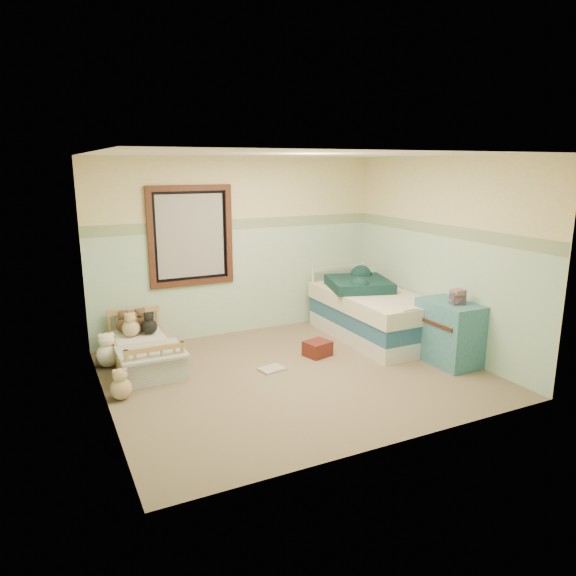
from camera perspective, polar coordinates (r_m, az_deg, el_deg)
name	(u,v)px	position (r m, az deg, el deg)	size (l,w,h in m)	color
floor	(296,374)	(6.24, 0.84, -9.35)	(4.20, 3.60, 0.02)	brown
ceiling	(296,153)	(5.76, 0.92, 14.46)	(4.20, 3.60, 0.02)	silver
wall_back	(239,247)	(7.50, -5.37, 4.48)	(4.20, 0.04, 2.50)	#D1BF8B
wall_front	(395,308)	(4.39, 11.57, -2.09)	(4.20, 0.04, 2.50)	#D1BF8B
wall_left	(99,288)	(5.29, -19.87, 0.00)	(0.04, 3.60, 2.50)	#D1BF8B
wall_right	(441,255)	(7.06, 16.29, 3.45)	(0.04, 3.60, 2.50)	#D1BF8B
wainscot_mint	(240,281)	(7.58, -5.24, 0.72)	(4.20, 0.01, 1.50)	#A2C6AE
border_strip	(239,224)	(7.44, -5.38, 6.93)	(4.20, 0.01, 0.15)	#496A48
window_frame	(191,236)	(7.22, -10.51, 5.57)	(1.16, 0.06, 1.36)	black
window_blinds	(191,236)	(7.23, -10.53, 5.58)	(0.92, 0.01, 1.12)	#B6B5AD
toddler_bed_frame	(145,358)	(6.69, -15.30, -7.36)	(0.67, 1.35, 0.17)	tan
toddler_mattress	(144,347)	(6.64, -15.38, -6.18)	(0.62, 1.29, 0.12)	beige
patchwork_quilt	(151,352)	(6.23, -14.68, -6.72)	(0.73, 0.67, 0.03)	#6E87B0
plush_bed_brown	(124,325)	(7.04, -17.43, -3.84)	(0.20, 0.20, 0.20)	brown
plush_bed_white	(140,323)	(7.07, -15.83, -3.66)	(0.20, 0.20, 0.20)	white
plush_bed_tan	(131,329)	(6.84, -16.73, -4.24)	(0.21, 0.21, 0.21)	tan
plush_bed_dark	(149,327)	(6.88, -14.84, -4.08)	(0.20, 0.20, 0.20)	black
plush_floor_cream	(108,355)	(6.75, -19.03, -6.92)	(0.29, 0.29, 0.29)	#FAECCE
plush_floor_tan	(121,389)	(5.83, -17.71, -10.40)	(0.23, 0.23, 0.23)	tan
twin_bed_frame	(372,331)	(7.50, 9.15, -4.60)	(0.96, 1.92, 0.22)	white
twin_boxspring	(373,316)	(7.43, 9.21, -2.99)	(0.96, 1.92, 0.22)	navy
twin_mattress	(373,300)	(7.38, 9.28, -1.34)	(1.00, 1.96, 0.22)	beige
teal_blanket	(359,284)	(7.55, 7.71, 0.45)	(0.82, 0.87, 0.14)	black
dresser	(449,333)	(6.73, 17.10, -4.66)	(0.48, 0.77, 0.77)	#2A676F
book_stack	(457,298)	(6.54, 17.95, -1.00)	(0.16, 0.12, 0.16)	brown
red_pillow	(317,348)	(6.76, 3.23, -6.59)	(0.31, 0.27, 0.19)	maroon
floor_book	(272,369)	(6.33, -1.78, -8.81)	(0.29, 0.22, 0.03)	yellow
extra_plush_0	(141,323)	(7.03, -15.74, -3.72)	(0.21, 0.21, 0.21)	brown
extra_plush_1	(133,328)	(6.87, -16.49, -4.23)	(0.19, 0.19, 0.19)	brown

